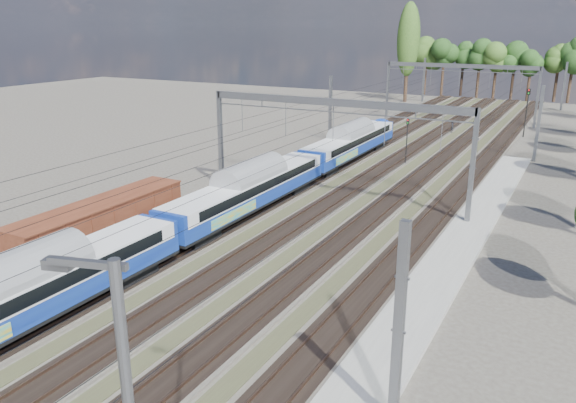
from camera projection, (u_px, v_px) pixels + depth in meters
The scene contains 11 objects.
ground at pixel (38, 393), 23.61m from camera, with size 220.00×220.00×0.00m, color #47423A.
track_bed at pixel (388, 165), 61.30m from camera, with size 21.00×130.00×0.34m.
platform at pixel (441, 271), 34.88m from camera, with size 3.00×70.00×0.30m, color gray.
catenary at pixel (415, 100), 65.69m from camera, with size 25.65×130.00×9.00m.
tree_belt at pixel (519, 63), 97.76m from camera, with size 40.22×99.80×12.27m.
poplar at pixel (408, 40), 108.75m from camera, with size 4.40×4.40×19.04m.
emu_train at pixel (247, 185), 44.66m from camera, with size 3.01×63.66×4.40m.
freight_boxcar at pixel (102, 223), 37.52m from camera, with size 2.80×13.52×3.49m.
worker at pixel (452, 127), 79.90m from camera, with size 0.63×0.41×1.73m, color black.
signal_near at pixel (407, 136), 61.16m from camera, with size 0.35×0.32×5.08m.
signal_far at pixel (527, 107), 75.99m from camera, with size 0.45×0.41×6.55m.
Camera 1 is at (18.81, -12.63, 14.84)m, focal length 35.00 mm.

